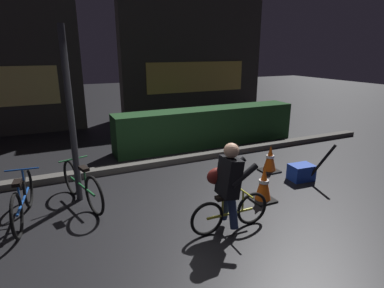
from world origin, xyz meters
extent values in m
plane|color=black|center=(0.00, 0.00, 0.00)|extent=(40.00, 40.00, 0.00)
cube|color=#56544F|center=(0.00, 2.20, 0.06)|extent=(12.00, 0.24, 0.12)
cube|color=#214723|center=(1.80, 3.10, 0.48)|extent=(4.80, 0.70, 0.96)
cube|color=#383330|center=(3.34, 7.20, 2.41)|extent=(5.59, 0.50, 4.82)
cube|color=#E5B751|center=(3.34, 6.93, 1.40)|extent=(3.91, 0.04, 1.10)
cylinder|color=#2D2D33|center=(-1.57, 1.20, 1.37)|extent=(0.10, 0.10, 2.74)
torus|color=black|center=(-2.31, 1.31, 0.31)|extent=(0.11, 0.61, 0.61)
torus|color=black|center=(-2.41, 0.40, 0.31)|extent=(0.11, 0.61, 0.61)
cylinder|color=#19479E|center=(-2.36, 0.85, 0.31)|extent=(0.14, 0.91, 0.04)
cylinder|color=#19479E|center=(-2.38, 0.69, 0.48)|extent=(0.03, 0.03, 0.34)
cube|color=black|center=(-2.38, 0.69, 0.65)|extent=(0.12, 0.21, 0.05)
cylinder|color=#19479E|center=(-2.33, 1.10, 0.50)|extent=(0.03, 0.03, 0.38)
cylinder|color=#19479E|center=(-2.33, 1.10, 0.69)|extent=(0.46, 0.08, 0.02)
torus|color=black|center=(-1.66, 1.46, 0.31)|extent=(0.21, 0.61, 0.62)
torus|color=black|center=(-1.40, 0.58, 0.31)|extent=(0.21, 0.61, 0.62)
cylinder|color=#236B38|center=(-1.53, 1.02, 0.31)|extent=(0.29, 0.89, 0.04)
cylinder|color=#236B38|center=(-1.49, 0.86, 0.48)|extent=(0.03, 0.03, 0.34)
cube|color=black|center=(-1.49, 0.86, 0.65)|extent=(0.15, 0.22, 0.05)
cylinder|color=#236B38|center=(-1.60, 1.26, 0.50)|extent=(0.03, 0.03, 0.39)
cylinder|color=#236B38|center=(-1.60, 1.26, 0.70)|extent=(0.45, 0.15, 0.02)
cube|color=black|center=(1.16, -0.10, 0.01)|extent=(0.36, 0.36, 0.03)
cone|color=#EA560F|center=(1.16, -0.10, 0.31)|extent=(0.26, 0.26, 0.56)
cylinder|color=white|center=(1.16, -0.10, 0.34)|extent=(0.16, 0.16, 0.05)
cube|color=black|center=(2.08, 0.90, 0.01)|extent=(0.36, 0.36, 0.03)
cone|color=#EA560F|center=(2.08, 0.90, 0.29)|extent=(0.26, 0.26, 0.52)
cylinder|color=white|center=(2.08, 0.90, 0.32)|extent=(0.16, 0.16, 0.05)
cube|color=#193DB7|center=(2.35, 0.30, 0.15)|extent=(0.46, 0.36, 0.30)
torus|color=black|center=(0.56, -0.63, 0.24)|extent=(0.48, 0.05, 0.48)
torus|color=black|center=(-0.14, -0.62, 0.24)|extent=(0.48, 0.05, 0.48)
cylinder|color=gold|center=(0.21, -0.62, 0.24)|extent=(0.70, 0.05, 0.04)
cylinder|color=gold|center=(0.08, -0.62, 0.37)|extent=(0.03, 0.03, 0.26)
cube|color=black|center=(0.08, -0.62, 0.51)|extent=(0.20, 0.10, 0.05)
cylinder|color=gold|center=(0.40, -0.62, 0.39)|extent=(0.03, 0.03, 0.30)
cylinder|color=gold|center=(0.40, -0.62, 0.54)|extent=(0.03, 0.46, 0.02)
cylinder|color=navy|center=(0.19, -0.52, 0.30)|extent=(0.11, 0.21, 0.42)
cylinder|color=navy|center=(0.19, -0.72, 0.30)|extent=(0.11, 0.21, 0.42)
cube|color=black|center=(0.17, -0.62, 0.79)|extent=(0.27, 0.32, 0.54)
sphere|color=tan|center=(0.19, -0.62, 1.15)|extent=(0.20, 0.20, 0.20)
cylinder|color=black|center=(0.31, -0.48, 0.84)|extent=(0.40, 0.09, 0.29)
cylinder|color=black|center=(0.31, -0.76, 0.84)|extent=(0.40, 0.09, 0.29)
ellipsoid|color=maroon|center=(0.11, -0.42, 0.74)|extent=(0.32, 0.17, 0.24)
cylinder|color=black|center=(2.55, 0.05, 0.38)|extent=(0.36, 0.36, 0.77)
camera|label=1|loc=(-1.88, -3.88, 2.38)|focal=29.49mm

